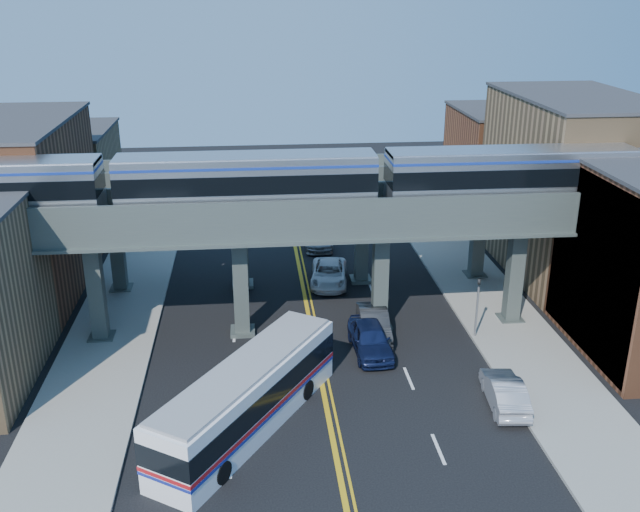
# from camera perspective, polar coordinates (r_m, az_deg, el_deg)

# --- Properties ---
(ground) EXTENTS (120.00, 120.00, 0.00)m
(ground) POSITION_cam_1_polar(r_m,az_deg,el_deg) (35.05, 0.48, -11.80)
(ground) COLOR black
(ground) RESTS_ON ground
(sidewalk_west) EXTENTS (5.00, 70.00, 0.16)m
(sidewalk_west) POSITION_cam_1_polar(r_m,az_deg,el_deg) (44.39, -15.95, -5.11)
(sidewalk_west) COLOR gray
(sidewalk_west) RESTS_ON ground
(sidewalk_east) EXTENTS (5.00, 70.00, 0.16)m
(sidewalk_east) POSITION_cam_1_polar(r_m,az_deg,el_deg) (46.03, 13.52, -3.91)
(sidewalk_east) COLOR gray
(sidewalk_east) RESTS_ON ground
(building_west_b) EXTENTS (8.00, 14.00, 11.00)m
(building_west_b) POSITION_cam_1_polar(r_m,az_deg,el_deg) (49.68, -23.42, 3.45)
(building_west_b) COLOR brown
(building_west_b) RESTS_ON ground
(building_west_c) EXTENTS (8.00, 10.00, 8.00)m
(building_west_c) POSITION_cam_1_polar(r_m,az_deg,el_deg) (62.12, -19.87, 5.72)
(building_west_c) COLOR olive
(building_west_c) RESTS_ON ground
(building_east_b) EXTENTS (8.00, 14.00, 12.00)m
(building_east_b) POSITION_cam_1_polar(r_m,az_deg,el_deg) (51.90, 19.33, 5.27)
(building_east_b) COLOR olive
(building_east_b) RESTS_ON ground
(building_east_c) EXTENTS (8.00, 10.00, 9.00)m
(building_east_c) POSITION_cam_1_polar(r_m,az_deg,el_deg) (63.89, 14.44, 7.17)
(building_east_c) COLOR brown
(building_east_c) RESTS_ON ground
(mural_panel) EXTENTS (0.10, 9.50, 9.50)m
(mural_panel) POSITION_cam_1_polar(r_m,az_deg,el_deg) (40.34, 20.87, -1.13)
(mural_panel) COLOR teal
(mural_panel) RESTS_ON ground
(elevated_viaduct_near) EXTENTS (52.00, 3.60, 7.40)m
(elevated_viaduct_near) POSITION_cam_1_polar(r_m,az_deg,el_deg) (39.48, -0.74, 2.49)
(elevated_viaduct_near) COLOR #3C4642
(elevated_viaduct_near) RESTS_ON ground
(elevated_viaduct_far) EXTENTS (52.00, 3.60, 7.40)m
(elevated_viaduct_far) POSITION_cam_1_polar(r_m,az_deg,el_deg) (46.16, -1.50, 5.21)
(elevated_viaduct_far) COLOR #3C4642
(elevated_viaduct_far) RESTS_ON ground
(transit_train) EXTENTS (43.00, 2.69, 3.13)m
(transit_train) POSITION_cam_1_polar(r_m,az_deg,el_deg) (38.60, -5.86, 6.02)
(transit_train) COLOR black
(transit_train) RESTS_ON elevated_viaduct_near
(stop_sign) EXTENTS (0.76, 0.09, 2.63)m
(stop_sign) POSITION_cam_1_polar(r_m,az_deg,el_deg) (36.77, 0.45, -6.95)
(stop_sign) COLOR slate
(stop_sign) RESTS_ON ground
(traffic_signal) EXTENTS (0.15, 0.18, 4.10)m
(traffic_signal) POSITION_cam_1_polar(r_m,az_deg,el_deg) (40.97, 12.49, -3.59)
(traffic_signal) COLOR slate
(traffic_signal) RESTS_ON ground
(transit_bus) EXTENTS (8.73, 11.35, 3.06)m
(transit_bus) POSITION_cam_1_polar(r_m,az_deg,el_deg) (32.82, -5.81, -11.16)
(transit_bus) COLOR white
(transit_bus) RESTS_ON ground
(car_lane_a) EXTENTS (2.16, 4.95, 1.66)m
(car_lane_a) POSITION_cam_1_polar(r_m,az_deg,el_deg) (39.30, 4.04, -6.59)
(car_lane_a) COLOR #111A3F
(car_lane_a) RESTS_ON ground
(car_lane_b) EXTENTS (1.83, 4.73, 1.54)m
(car_lane_b) POSITION_cam_1_polar(r_m,az_deg,el_deg) (41.11, 4.32, -5.39)
(car_lane_b) COLOR #272729
(car_lane_b) RESTS_ON ground
(car_lane_c) EXTENTS (3.02, 5.39, 1.42)m
(car_lane_c) POSITION_cam_1_polar(r_m,az_deg,el_deg) (48.01, 0.72, -1.42)
(car_lane_c) COLOR white
(car_lane_c) RESTS_ON ground
(car_lane_d) EXTENTS (2.32, 5.24, 1.50)m
(car_lane_d) POSITION_cam_1_polar(r_m,az_deg,el_deg) (55.01, -0.15, 1.58)
(car_lane_d) COLOR #AEADB2
(car_lane_d) RESTS_ON ground
(car_parked_curb) EXTENTS (1.96, 4.56, 1.46)m
(car_parked_curb) POSITION_cam_1_polar(r_m,az_deg,el_deg) (35.75, 14.55, -10.47)
(car_parked_curb) COLOR #A09FA4
(car_parked_curb) RESTS_ON ground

